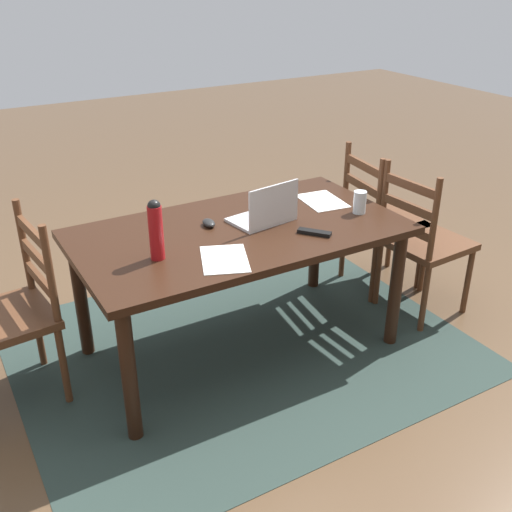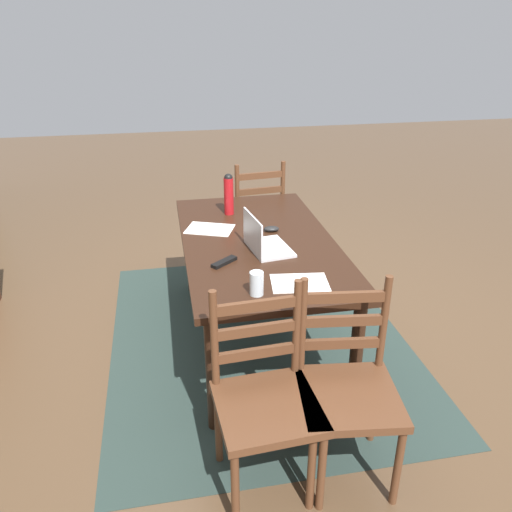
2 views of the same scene
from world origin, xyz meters
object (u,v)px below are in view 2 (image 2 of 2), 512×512
chair_left_near (347,389)px  chair_right_near (255,215)px  computer_mouse (271,229)px  tv_remote (224,262)px  water_bottle (229,193)px  laptop (262,241)px  drinking_glass (257,283)px  chair_left_far (265,399)px  dining_table (258,252)px

chair_left_near → chair_right_near: bearing=0.0°
chair_left_near → chair_right_near: 2.27m
computer_mouse → tv_remote: size_ratio=0.59×
chair_left_near → chair_right_near: same height
chair_right_near → water_bottle: 0.82m
laptop → drinking_glass: 0.53m
tv_remote → drinking_glass: bearing=158.1°
chair_left_far → tv_remote: size_ratio=5.59×
dining_table → computer_mouse: 0.19m
chair_left_near → computer_mouse: bearing=3.7°
water_bottle → computer_mouse: (-0.37, -0.22, -0.13)m
dining_table → drinking_glass: drinking_glass is taller
tv_remote → computer_mouse: bearing=-79.8°
chair_left_far → drinking_glass: bearing=-6.2°
chair_left_near → tv_remote: 0.99m
chair_right_near → chair_left_near: bearing=-180.0°
water_bottle → laptop: bearing=-170.7°
laptop → tv_remote: 0.28m
chair_left_far → computer_mouse: (1.26, -0.30, 0.28)m
drinking_glass → chair_right_near: bearing=-10.3°
chair_left_near → chair_right_near: size_ratio=1.00×
dining_table → chair_left_near: size_ratio=1.78×
chair_left_near → drinking_glass: 0.66m
computer_mouse → tv_remote: (-0.41, 0.36, -0.01)m
tv_remote → chair_right_near: bearing=-55.9°
dining_table → laptop: (-0.16, 0.01, 0.14)m
chair_right_near → drinking_glass: size_ratio=7.72×
dining_table → chair_left_near: (-1.13, -0.19, -0.18)m
chair_left_far → water_bottle: size_ratio=3.28×
chair_left_near → tv_remote: size_ratio=5.59×
drinking_glass → computer_mouse: bearing=-17.4°
dining_table → chair_right_near: (1.13, -0.19, -0.18)m
chair_right_near → laptop: 1.35m
chair_left_far → computer_mouse: 1.32m
chair_left_far → water_bottle: (1.63, -0.08, 0.42)m
dining_table → drinking_glass: (-0.67, 0.14, 0.15)m
dining_table → laptop: size_ratio=4.84×
drinking_glass → computer_mouse: (0.79, -0.25, -0.04)m
laptop → computer_mouse: 0.30m
chair_left_near → drinking_glass: chair_left_near is taller
laptop → water_bottle: (0.65, 0.11, 0.09)m
chair_left_far → drinking_glass: 0.57m
laptop → tv_remote: bearing=118.8°
dining_table → chair_right_near: chair_right_near is taller
chair_right_near → chair_left_far: bearing=170.5°
dining_table → chair_right_near: 1.16m
chair_left_far → computer_mouse: size_ratio=9.50×
chair_left_near → water_bottle: size_ratio=3.28×
laptop → water_bottle: 0.66m
drinking_glass → tv_remote: (0.38, 0.11, -0.05)m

